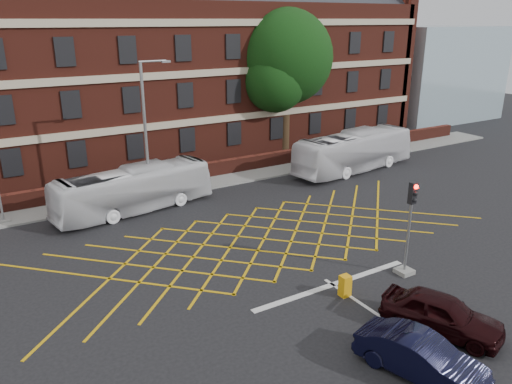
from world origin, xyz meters
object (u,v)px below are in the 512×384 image
car_navy (421,357)px  street_lamp (149,159)px  utility_cabinet (345,286)px  traffic_light_near (408,237)px  deciduous_tree (285,64)px  bus_right (354,151)px  car_maroon (442,314)px  bus_left (134,190)px

car_navy → street_lamp: (-1.90, 19.05, 2.24)m
car_navy → street_lamp: 19.28m
car_navy → utility_cabinet: (1.17, 4.92, -0.23)m
traffic_light_near → street_lamp: (-6.61, 14.07, 1.15)m
car_navy → deciduous_tree: bearing=47.3°
bus_right → deciduous_tree: deciduous_tree is taller
car_navy → car_maroon: bearing=9.3°
car_navy → bus_right: bearing=36.3°
bus_right → bus_left: bearing=81.3°
traffic_light_near → utility_cabinet: (-3.54, -0.07, -1.31)m
deciduous_tree → bus_left: bearing=-155.7°
bus_right → traffic_light_near: bearing=139.0°
bus_right → street_lamp: street_lamp is taller
bus_left → traffic_light_near: (7.76, -13.70, 0.44)m
deciduous_tree → traffic_light_near: 22.65m
traffic_light_near → utility_cabinet: size_ratio=4.71×
bus_left → bus_right: bearing=-100.0°
traffic_light_near → utility_cabinet: 3.78m
car_maroon → bus_left: bearing=84.6°
bus_left → car_navy: 18.95m
car_maroon → deciduous_tree: size_ratio=0.37×
utility_cabinet → traffic_light_near: bearing=1.1°
car_navy → bus_left: bearing=82.2°
bus_left → car_navy: size_ratio=2.30×
car_maroon → utility_cabinet: (-1.33, 3.68, -0.27)m
utility_cabinet → bus_left: bearing=107.0°
car_maroon → traffic_light_near: bearing=36.4°
bus_right → traffic_light_near: 16.00m
car_maroon → traffic_light_near: 4.47m
deciduous_tree → street_lamp: (-14.17, -6.56, -4.39)m
car_navy → utility_cabinet: size_ratio=4.56×
deciduous_tree → utility_cabinet: deciduous_tree is taller
bus_left → bus_right: size_ratio=0.90×
car_maroon → deciduous_tree: 27.07m
deciduous_tree → traffic_light_near: size_ratio=2.73×
bus_right → traffic_light_near: (-8.87, -13.32, 0.29)m
car_navy → car_maroon: car_maroon is taller
bus_right → car_maroon: (-11.09, -17.06, -0.75)m
traffic_light_near → car_maroon: bearing=-120.6°
traffic_light_near → deciduous_tree: bearing=69.9°
bus_right → car_maroon: size_ratio=2.48×
bus_left → car_navy: bus_left is taller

